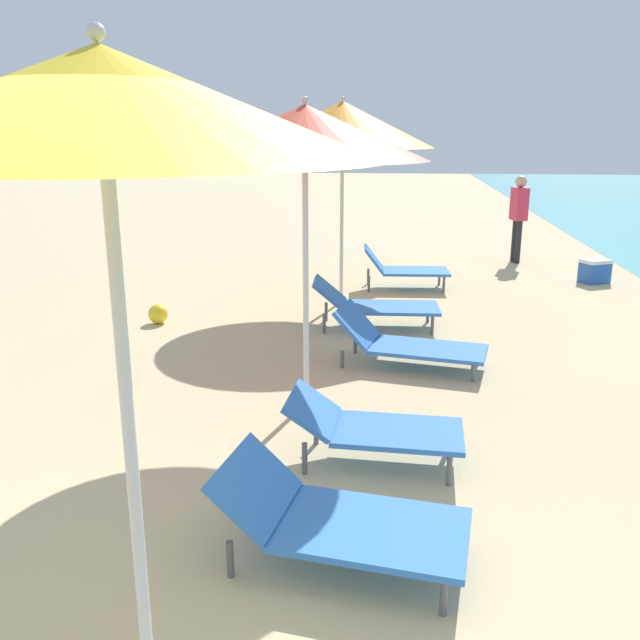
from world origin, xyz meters
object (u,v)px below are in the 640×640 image
at_px(lounger_farthest_shoreside, 403,268).
at_px(lounger_nearest_shoreside, 337,517).
at_px(umbrella_farthest, 343,125).
at_px(cooler_box, 595,271).
at_px(person_walking_near, 519,211).
at_px(umbrella_second, 305,133).
at_px(lounger_second_inland, 372,427).
at_px(beach_ball, 158,314).
at_px(lounger_second_shoreside, 406,342).
at_px(lounger_farthest_inland, 373,304).
at_px(umbrella_nearest, 102,105).

bearing_deg(lounger_farthest_shoreside, lounger_nearest_shoreside, -96.87).
bearing_deg(lounger_nearest_shoreside, umbrella_farthest, 103.37).
bearing_deg(cooler_box, person_walking_near, 120.23).
xyz_separation_m(umbrella_second, lounger_second_inland, (0.64, -1.06, -2.06)).
bearing_deg(cooler_box, umbrella_farthest, -155.21).
xyz_separation_m(umbrella_farthest, beach_ball, (-2.22, -1.36, -2.33)).
relative_size(lounger_second_shoreside, lounger_farthest_shoreside, 1.20).
height_order(umbrella_second, cooler_box, umbrella_second).
height_order(lounger_second_inland, lounger_farthest_inland, lounger_farthest_inland).
bearing_deg(person_walking_near, lounger_farthest_inland, -131.17).
bearing_deg(umbrella_farthest, umbrella_nearest, -91.20).
height_order(umbrella_nearest, lounger_farthest_shoreside, umbrella_nearest).
bearing_deg(umbrella_farthest, beach_ball, -148.40).
distance_m(lounger_second_inland, lounger_farthest_shoreside, 5.85).
bearing_deg(lounger_farthest_shoreside, beach_ball, -146.18).
relative_size(umbrella_farthest, person_walking_near, 1.76).
height_order(umbrella_farthest, lounger_farthest_inland, umbrella_farthest).
bearing_deg(lounger_second_shoreside, umbrella_nearest, -92.34).
bearing_deg(lounger_second_inland, lounger_nearest_shoreside, -94.44).
bearing_deg(lounger_nearest_shoreside, person_walking_near, 84.00).
distance_m(lounger_second_inland, cooler_box, 7.42).
relative_size(lounger_second_shoreside, lounger_farthest_inland, 1.02).
xyz_separation_m(lounger_nearest_shoreside, cooler_box, (3.45, 7.85, -0.09)).
distance_m(lounger_second_inland, umbrella_farthest, 5.32).
distance_m(lounger_nearest_shoreside, lounger_second_shoreside, 3.41).
distance_m(umbrella_farthest, cooler_box, 4.92).
relative_size(umbrella_farthest, lounger_farthest_inland, 1.78).
distance_m(lounger_second_shoreside, umbrella_farthest, 3.54).
bearing_deg(lounger_farthest_inland, lounger_second_shoreside, -77.47).
bearing_deg(lounger_farthest_inland, lounger_nearest_shoreside, -93.37).
relative_size(umbrella_farthest, lounger_farthest_shoreside, 2.08).
distance_m(lounger_second_shoreside, lounger_farthest_inland, 1.46).
bearing_deg(lounger_farthest_inland, cooler_box, 38.00).
relative_size(lounger_nearest_shoreside, beach_ball, 5.86).
height_order(person_walking_near, cooler_box, person_walking_near).
relative_size(umbrella_nearest, lounger_nearest_shoreside, 1.82).
bearing_deg(lounger_farthest_inland, umbrella_farthest, 109.25).
xyz_separation_m(lounger_nearest_shoreside, lounger_second_shoreside, (0.39, 3.39, -0.02)).
relative_size(person_walking_near, beach_ball, 6.40).
distance_m(umbrella_nearest, person_walking_near, 11.21).
distance_m(lounger_second_inland, beach_ball, 4.49).
bearing_deg(lounger_farthest_shoreside, lounger_second_inland, -96.06).
xyz_separation_m(lounger_second_inland, lounger_farthest_shoreside, (0.21, 5.84, 0.04)).
distance_m(umbrella_nearest, lounger_farthest_shoreside, 8.50).
distance_m(lounger_farthest_inland, beach_ball, 2.74).
bearing_deg(lounger_second_inland, lounger_farthest_inland, 94.74).
relative_size(lounger_nearest_shoreside, lounger_second_shoreside, 0.91).
xyz_separation_m(umbrella_second, beach_ball, (-2.25, 2.38, -2.22)).
height_order(umbrella_nearest, umbrella_farthest, umbrella_farthest).
relative_size(umbrella_farthest, cooler_box, 5.41).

